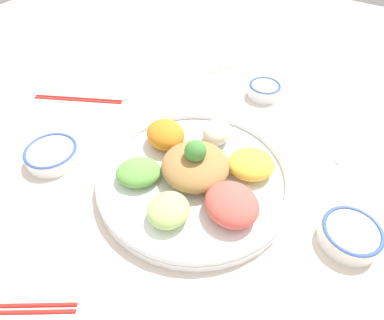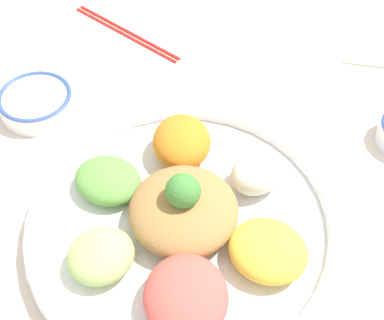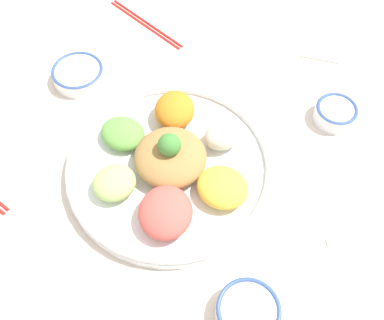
% 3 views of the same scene
% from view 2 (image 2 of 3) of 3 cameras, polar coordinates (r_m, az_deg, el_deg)
% --- Properties ---
extents(ground_plane, '(2.40, 2.40, 0.00)m').
position_cam_2_polar(ground_plane, '(0.70, -0.09, -6.90)').
color(ground_plane, silver).
extents(salad_platter, '(0.40, 0.40, 0.11)m').
position_cam_2_polar(salad_platter, '(0.67, -0.81, -6.52)').
color(salad_platter, white).
rests_on(salad_platter, ground_plane).
extents(rice_bowl_plain, '(0.11, 0.11, 0.03)m').
position_cam_2_polar(rice_bowl_plain, '(0.85, -16.30, 5.98)').
color(rice_bowl_plain, white).
rests_on(rice_bowl_plain, ground_plane).
extents(chopsticks_pair_near, '(0.13, 0.22, 0.01)m').
position_cam_2_polar(chopsticks_pair_near, '(0.99, -7.04, 13.40)').
color(chopsticks_pair_near, red).
rests_on(chopsticks_pair_near, ground_plane).
extents(serving_spoon_main, '(0.12, 0.09, 0.01)m').
position_cam_2_polar(serving_spoon_main, '(0.96, 16.39, 10.14)').
color(serving_spoon_main, beige).
rests_on(serving_spoon_main, ground_plane).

